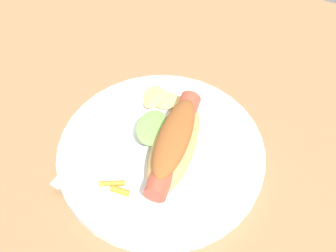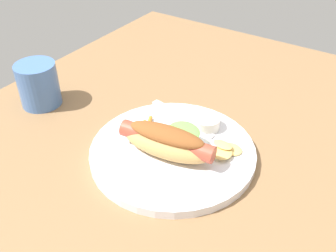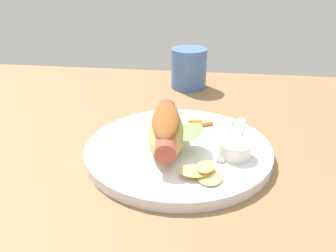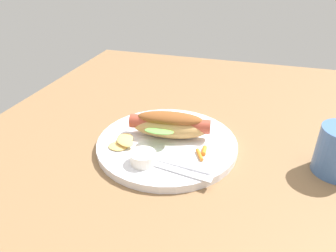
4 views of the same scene
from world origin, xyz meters
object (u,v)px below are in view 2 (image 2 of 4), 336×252
(knife, at_px, (179,114))
(drinking_cup, at_px, (38,84))
(plate, at_px, (172,151))
(sauce_ramekin, at_px, (207,123))
(carrot_garnish, at_px, (146,124))
(chips_pile, at_px, (226,149))
(fork, at_px, (179,121))
(hot_dog, at_px, (167,141))

(knife, bearing_deg, drinking_cup, -150.09)
(plate, bearing_deg, sauce_ramekin, -14.48)
(plate, distance_m, carrot_garnish, 0.08)
(sauce_ramekin, relative_size, chips_pile, 0.76)
(sauce_ramekin, relative_size, knife, 0.36)
(fork, distance_m, knife, 0.02)
(sauce_ramekin, distance_m, drinking_cup, 0.36)
(fork, xyz_separation_m, carrot_garnish, (-0.05, 0.05, 0.00))
(chips_pile, height_order, carrot_garnish, chips_pile)
(hot_dog, bearing_deg, fork, 103.68)
(plate, relative_size, knife, 2.12)
(hot_dog, height_order, drinking_cup, drinking_cup)
(plate, xyz_separation_m, fork, (0.07, 0.03, 0.01))
(knife, bearing_deg, sauce_ramekin, 3.86)
(hot_dog, height_order, carrot_garnish, hot_dog)
(hot_dog, relative_size, drinking_cup, 1.86)
(carrot_garnish, bearing_deg, hot_dog, -120.32)
(carrot_garnish, bearing_deg, fork, -45.24)
(plate, height_order, hot_dog, hot_dog)
(plate, height_order, drinking_cup, drinking_cup)
(plate, bearing_deg, hot_dog, -172.08)
(plate, xyz_separation_m, carrot_garnish, (0.03, 0.08, 0.01))
(hot_dog, relative_size, knife, 1.25)
(plate, distance_m, knife, 0.10)
(hot_dog, bearing_deg, carrot_garnish, 142.76)
(hot_dog, bearing_deg, sauce_ramekin, 72.48)
(sauce_ramekin, height_order, carrot_garnish, sauce_ramekin)
(chips_pile, xyz_separation_m, drinking_cup, (-0.05, 0.41, 0.02))
(hot_dog, xyz_separation_m, sauce_ramekin, (0.11, -0.02, -0.02))
(hot_dog, xyz_separation_m, carrot_garnish, (0.05, 0.08, -0.02))
(chips_pile, bearing_deg, knife, 67.95)
(sauce_ramekin, height_order, drinking_cup, drinking_cup)
(knife, bearing_deg, chips_pile, -12.31)
(chips_pile, distance_m, drinking_cup, 0.41)
(hot_dog, distance_m, drinking_cup, 0.33)
(plate, xyz_separation_m, drinking_cup, (-0.01, 0.32, 0.04))
(plate, height_order, carrot_garnish, carrot_garnish)
(sauce_ramekin, bearing_deg, carrot_garnish, 120.05)
(chips_pile, relative_size, carrot_garnish, 1.43)
(fork, height_order, knife, same)
(hot_dog, bearing_deg, chips_pile, 29.68)
(carrot_garnish, bearing_deg, chips_pile, -85.30)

